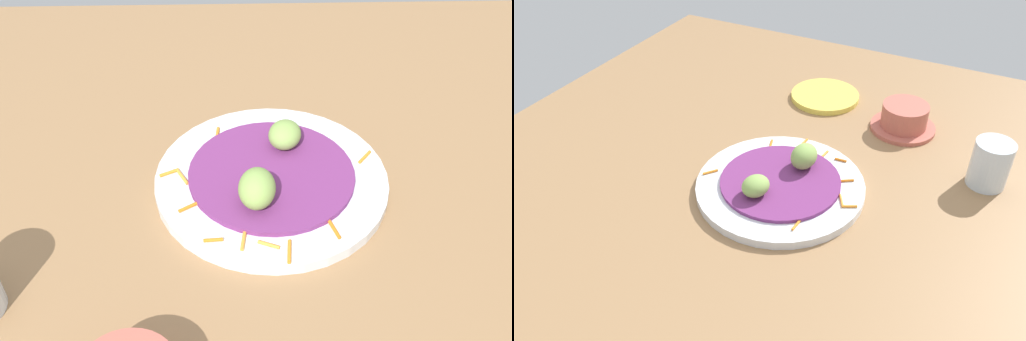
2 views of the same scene
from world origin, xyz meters
TOP-DOWN VIEW (x-y plane):
  - table_surface at (0.00, 0.00)cm, footprint 110.00×110.00cm
  - main_plate at (-5.11, -3.65)cm, footprint 27.80×27.80cm
  - cabbage_bed at (-5.11, -3.65)cm, footprint 19.83×19.83cm
  - carrot_garnish at (-0.52, -6.42)cm, footprint 23.02×26.05cm
  - guac_scoop_left at (-0.07, -5.52)cm, footprint 5.71×4.58cm
  - guac_scoop_center at (-10.15, -1.78)cm, footprint 5.71×5.24cm

SIDE VIEW (x-z plane):
  - table_surface at x=0.00cm, z-range 0.00..2.00cm
  - main_plate at x=-5.11cm, z-range 2.00..3.46cm
  - carrot_garnish at x=-0.52cm, z-range 3.46..3.86cm
  - cabbage_bed at x=-5.11cm, z-range 3.46..4.10cm
  - guac_scoop_center at x=-10.15cm, z-range 4.10..7.34cm
  - guac_scoop_left at x=-0.07cm, z-range 4.10..8.27cm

